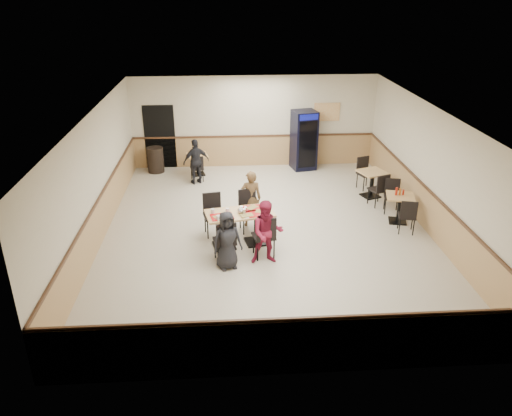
{
  "coord_description": "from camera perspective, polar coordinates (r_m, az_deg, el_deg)",
  "views": [
    {
      "loc": [
        -1.0,
        -11.06,
        5.62
      ],
      "look_at": [
        -0.3,
        -0.5,
        0.87
      ],
      "focal_mm": 35.0,
      "sensor_mm": 36.0,
      "label": 1
    }
  ],
  "objects": [
    {
      "name": "room_shell",
      "position": [
        14.78,
        7.27,
        4.03
      ],
      "size": [
        10.0,
        10.0,
        10.0
      ],
      "color": "silver",
      "rests_on": "ground"
    },
    {
      "name": "trash_bin",
      "position": [
        16.61,
        -11.41,
        5.42
      ],
      "size": [
        0.52,
        0.52,
        0.83
      ],
      "primitive_type": "cylinder",
      "color": "black",
      "rests_on": "ground"
    },
    {
      "name": "side_table_near_chair_south",
      "position": [
        12.77,
        16.89,
        -0.76
      ],
      "size": [
        0.52,
        0.52,
        0.93
      ],
      "primitive_type": null,
      "rotation": [
        0.0,
        0.0,
        2.9
      ],
      "color": "black",
      "rests_on": "ground"
    },
    {
      "name": "lone_diner",
      "position": [
        15.33,
        -6.85,
        5.29
      ],
      "size": [
        0.89,
        0.63,
        1.4
      ],
      "primitive_type": "imported",
      "rotation": [
        0.0,
        0.0,
        3.53
      ],
      "color": "black",
      "rests_on": "ground"
    },
    {
      "name": "side_table_near",
      "position": [
        13.26,
        16.07,
        0.39
      ],
      "size": [
        0.83,
        0.83,
        0.73
      ],
      "rotation": [
        0.0,
        0.0,
        -0.24
      ],
      "color": "black",
      "rests_on": "ground"
    },
    {
      "name": "diner_woman_right",
      "position": [
        10.78,
        1.29,
        -2.82
      ],
      "size": [
        0.73,
        0.57,
        1.46
      ],
      "primitive_type": "imported",
      "rotation": [
        0.0,
        0.0,
        0.03
      ],
      "color": "maroon",
      "rests_on": "ground"
    },
    {
      "name": "back_table_chair_lone",
      "position": [
        15.64,
        -6.77,
        4.61
      ],
      "size": [
        0.47,
        0.47,
        0.86
      ],
      "primitive_type": null,
      "rotation": [
        0.0,
        0.0,
        3.36
      ],
      "color": "black",
      "rests_on": "ground"
    },
    {
      "name": "diner_man_opposite",
      "position": [
        12.46,
        -0.6,
        1.07
      ],
      "size": [
        0.55,
        0.37,
        1.46
      ],
      "primitive_type": "imported",
      "rotation": [
        0.0,
        0.0,
        3.18
      ],
      "color": "brown",
      "rests_on": "ground"
    },
    {
      "name": "ground",
      "position": [
        12.45,
        1.22,
        -2.67
      ],
      "size": [
        10.0,
        10.0,
        0.0
      ],
      "primitive_type": "plane",
      "color": "beige",
      "rests_on": "ground"
    },
    {
      "name": "side_table_far_chair_north",
      "position": [
        15.23,
        12.45,
        3.89
      ],
      "size": [
        0.58,
        0.58,
        0.97
      ],
      "primitive_type": null,
      "rotation": [
        0.0,
        0.0,
        0.35
      ],
      "color": "black",
      "rests_on": "ground"
    },
    {
      "name": "side_table_near_chair_north",
      "position": [
        13.77,
        15.29,
        1.29
      ],
      "size": [
        0.52,
        0.52,
        0.93
      ],
      "primitive_type": null,
      "rotation": [
        0.0,
        0.0,
        -0.24
      ],
      "color": "black",
      "rests_on": "ground"
    },
    {
      "name": "side_table_far",
      "position": [
        14.67,
        13.09,
        3.14
      ],
      "size": [
        0.92,
        0.92,
        0.77
      ],
      "rotation": [
        0.0,
        0.0,
        0.35
      ],
      "color": "black",
      "rests_on": "ground"
    },
    {
      "name": "condiment_caddy",
      "position": [
        13.16,
        16.04,
        1.8
      ],
      "size": [
        0.23,
        0.06,
        0.2
      ],
      "color": "#A91D0C",
      "rests_on": "side_table_near"
    },
    {
      "name": "back_table",
      "position": [
        16.14,
        -6.69,
        5.32
      ],
      "size": [
        0.75,
        0.75,
        0.68
      ],
      "rotation": [
        0.0,
        0.0,
        0.22
      ],
      "color": "black",
      "rests_on": "ground"
    },
    {
      "name": "pepsi_cooler",
      "position": [
        16.54,
        5.49,
        7.73
      ],
      "size": [
        0.86,
        0.86,
        1.93
      ],
      "rotation": [
        0.0,
        0.0,
        0.21
      ],
      "color": "black",
      "rests_on": "ground"
    },
    {
      "name": "diner_woman_left",
      "position": [
        10.63,
        -3.32,
        -3.72
      ],
      "size": [
        0.74,
        0.6,
        1.31
      ],
      "primitive_type": "imported",
      "rotation": [
        0.0,
        0.0,
        0.32
      ],
      "color": "black",
      "rests_on": "ground"
    },
    {
      "name": "tabletop_clutter",
      "position": [
        11.41,
        -1.76,
        -0.51
      ],
      "size": [
        1.38,
        0.86,
        0.12
      ],
      "rotation": [
        0.0,
        0.0,
        0.19
      ],
      "color": "red",
      "rests_on": "main_table"
    },
    {
      "name": "main_chairs",
      "position": [
        11.59,
        -2.11,
        -1.91
      ],
      "size": [
        1.69,
        2.05,
        1.05
      ],
      "rotation": [
        0.0,
        0.0,
        0.19
      ],
      "color": "black",
      "rests_on": "ground"
    },
    {
      "name": "main_table",
      "position": [
        11.59,
        -1.84,
        -1.76
      ],
      "size": [
        1.67,
        1.06,
        0.83
      ],
      "rotation": [
        0.0,
        0.0,
        0.19
      ],
      "color": "black",
      "rests_on": "ground"
    },
    {
      "name": "side_table_far_chair_south",
      "position": [
        14.13,
        13.76,
        2.15
      ],
      "size": [
        0.58,
        0.58,
        0.97
      ],
      "primitive_type": null,
      "rotation": [
        0.0,
        0.0,
        3.49
      ],
      "color": "black",
      "rests_on": "ground"
    }
  ]
}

